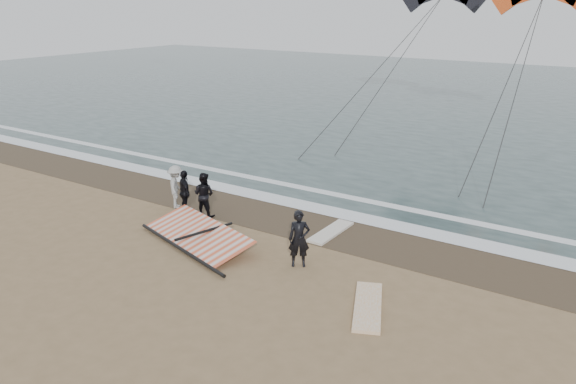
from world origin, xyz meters
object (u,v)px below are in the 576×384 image
object	(u,v)px
board_cream	(331,232)
sail_rig	(199,235)
man_main	(299,239)
board_white	(368,306)

from	to	relation	value
board_cream	sail_rig	bearing A→B (deg)	-137.93
man_main	board_cream	xyz separation A→B (m)	(-0.37, 2.54, -0.78)
man_main	board_white	size ratio (longest dim) A/B	0.71
man_main	sail_rig	size ratio (longest dim) A/B	0.36
board_white	sail_rig	size ratio (longest dim) A/B	0.51
board_cream	sail_rig	distance (m)	4.23
board_white	sail_rig	bearing A→B (deg)	149.40
man_main	board_white	bearing A→B (deg)	-55.74
board_white	sail_rig	distance (m)	6.26
board_white	board_cream	xyz separation A→B (m)	(-3.01, 3.60, -0.00)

